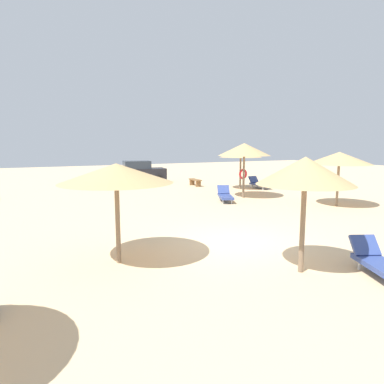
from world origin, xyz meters
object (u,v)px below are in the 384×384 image
Objects in this scene: parasol_3 at (305,171)px; lounger_1 at (259,184)px; parasol_0 at (244,150)px; parasol_4 at (339,158)px; bench_0 at (195,181)px; parasol_1 at (241,154)px; parasol_5 at (116,174)px; lounger_3 at (380,263)px; lounger_0 at (225,195)px; parked_car at (139,172)px.

parasol_3 is 15.50m from lounger_1.
parasol_0 reaches higher than parasol_4.
bench_0 is at bearing 71.34° from parasol_3.
parasol_1 is 15.07m from parasol_5.
parasol_1 is at bearing 43.43° from parasol_5.
lounger_0 is at bearing 77.16° from lounger_3.
parked_car is at bearing 128.05° from bench_0.
lounger_1 is 4.58m from bench_0.
lounger_0 is 10.54m from lounger_3.
lounger_0 is at bearing 41.96° from parasol_5.
parasol_0 is 11.17m from parasol_3.
parasol_1 is 0.67× the size of parked_car.
lounger_0 is 10.55m from parked_car.
parasol_3 is 2.70m from lounger_3.
lounger_3 is at bearing -134.20° from parasol_4.
parasol_4 is 10.76m from bench_0.
lounger_0 is (-1.58, -0.58, -2.38)m from parasol_0.
parasol_1 reaches higher than lounger_3.
parasol_3 reaches higher than parasol_1.
parasol_3 is 1.39× the size of lounger_0.
lounger_0 is (-3.52, -3.69, -2.02)m from parasol_1.
parasol_1 is 1.03× the size of parasol_3.
parasol_5 is 0.67× the size of parked_car.
parked_car is at bearing 111.21° from parasol_4.
lounger_1 is at bearing 62.11° from lounger_3.
lounger_1 is at bearing -9.46° from parasol_1.
parasol_1 reaches higher than bench_0.
parasol_1 reaches higher than lounger_0.
parasol_4 is at bearing -68.79° from parked_car.
parasol_3 reaches higher than parked_car.
lounger_0 reaches higher than bench_0.
bench_0 is (-3.30, 3.18, 0.02)m from lounger_1.
lounger_3 is 20.76m from parked_car.
lounger_0 is at bearing -82.57° from parked_car.
parasol_0 is 11.57m from parasol_5.
parked_car is (-6.29, 7.00, 0.50)m from lounger_1.
parasol_0 is at bearing -139.39° from lounger_1.
parasol_3 reaches higher than bench_0.
parasol_4 is 1.53× the size of lounger_0.
parasol_1 is at bearing 60.70° from parasol_3.
parasol_1 is 0.93× the size of parasol_4.
parasol_4 is 7.42m from lounger_1.
parasol_3 is 1.45× the size of lounger_1.
parasol_0 is 1.09× the size of parasol_5.
parasol_0 reaches higher than parasol_5.
parasol_1 is 1.84× the size of bench_0.
bench_0 is (-1.89, 2.95, -1.99)m from parasol_1.
parasol_3 is at bearing -34.80° from parasol_5.
lounger_1 is at bearing -48.07° from parked_car.
lounger_1 reaches higher than bench_0.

